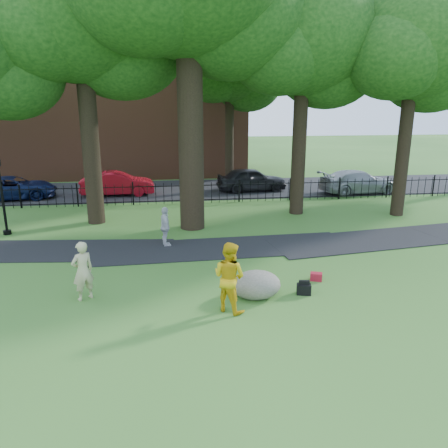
{
  "coord_description": "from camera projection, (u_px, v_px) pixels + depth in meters",
  "views": [
    {
      "loc": [
        -1.09,
        -12.3,
        5.6
      ],
      "look_at": [
        0.8,
        2.0,
        1.54
      ],
      "focal_mm": 35.0,
      "sensor_mm": 36.0,
      "label": 1
    }
  ],
  "objects": [
    {
      "name": "tree_row",
      "position": [
        199.0,
        41.0,
        19.26
      ],
      "size": [
        26.82,
        7.96,
        12.42
      ],
      "color": "black",
      "rests_on": "ground"
    },
    {
      "name": "man",
      "position": [
        229.0,
        277.0,
        11.88
      ],
      "size": [
        1.21,
        1.2,
        1.98
      ],
      "primitive_type": "imported",
      "rotation": [
        0.0,
        0.0,
        2.39
      ],
      "color": "gold",
      "rests_on": "ground"
    },
    {
      "name": "navy_van",
      "position": [
        13.0,
        188.0,
        25.74
      ],
      "size": [
        5.1,
        2.85,
        1.35
      ],
      "primitive_type": "imported",
      "rotation": [
        0.0,
        0.0,
        1.7
      ],
      "color": "#0C173F",
      "rests_on": "ground"
    },
    {
      "name": "iron_fence",
      "position": [
        187.0,
        193.0,
        24.68
      ],
      "size": [
        44.0,
        0.04,
        1.2
      ],
      "color": "black",
      "rests_on": "ground"
    },
    {
      "name": "silver_car",
      "position": [
        358.0,
        182.0,
        27.44
      ],
      "size": [
        5.17,
        2.62,
        1.44
      ],
      "primitive_type": "imported",
      "rotation": [
        0.0,
        0.0,
        1.7
      ],
      "color": "#969A9E",
      "rests_on": "ground"
    },
    {
      "name": "brick_building",
      "position": [
        127.0,
        96.0,
        34.16
      ],
      "size": [
        18.0,
        8.0,
        12.0
      ],
      "primitive_type": "cube",
      "color": "brown",
      "rests_on": "ground"
    },
    {
      "name": "pedestrian",
      "position": [
        165.0,
        227.0,
        17.28
      ],
      "size": [
        0.59,
        1.01,
        1.61
      ],
      "primitive_type": "imported",
      "rotation": [
        0.0,
        0.0,
        1.79
      ],
      "color": "#BAB9BE",
      "rests_on": "ground"
    },
    {
      "name": "woman",
      "position": [
        83.0,
        271.0,
        12.58
      ],
      "size": [
        0.77,
        0.71,
        1.77
      ],
      "primitive_type": "imported",
      "rotation": [
        0.0,
        0.0,
        3.73
      ],
      "color": "tan",
      "rests_on": "ground"
    },
    {
      "name": "footpath",
      "position": [
        223.0,
        248.0,
        17.24
      ],
      "size": [
        36.07,
        3.85,
        0.03
      ],
      "primitive_type": "cube",
      "rotation": [
        0.0,
        0.0,
        0.03
      ],
      "color": "black",
      "rests_on": "ground"
    },
    {
      "name": "street",
      "position": [
        184.0,
        190.0,
        28.66
      ],
      "size": [
        80.0,
        7.0,
        0.02
      ],
      "primitive_type": "cube",
      "color": "black",
      "rests_on": "ground"
    },
    {
      "name": "red_bag",
      "position": [
        316.0,
        277.0,
        14.11
      ],
      "size": [
        0.44,
        0.35,
        0.26
      ],
      "primitive_type": "cube",
      "rotation": [
        0.0,
        0.0,
        -0.36
      ],
      "color": "maroon",
      "rests_on": "ground"
    },
    {
      "name": "ground",
      "position": [
        207.0,
        291.0,
        13.39
      ],
      "size": [
        120.0,
        120.0,
        0.0
      ],
      "primitive_type": "plane",
      "color": "#326122",
      "rests_on": "ground"
    },
    {
      "name": "lamppost",
      "position": [
        2.0,
        197.0,
        18.6
      ],
      "size": [
        0.33,
        0.33,
        3.38
      ],
      "rotation": [
        0.0,
        0.0,
        0.1
      ],
      "color": "black",
      "rests_on": "ground"
    },
    {
      "name": "grey_car",
      "position": [
        252.0,
        179.0,
        28.07
      ],
      "size": [
        4.57,
        2.15,
        1.51
      ],
      "primitive_type": "imported",
      "rotation": [
        0.0,
        0.0,
        1.66
      ],
      "color": "black",
      "rests_on": "ground"
    },
    {
      "name": "red_sedan",
      "position": [
        118.0,
        184.0,
        26.76
      ],
      "size": [
        4.48,
        1.73,
        1.45
      ],
      "primitive_type": "imported",
      "rotation": [
        0.0,
        0.0,
        1.61
      ],
      "color": "maroon",
      "rests_on": "ground"
    },
    {
      "name": "backpack",
      "position": [
        304.0,
        289.0,
        13.1
      ],
      "size": [
        0.47,
        0.35,
        0.31
      ],
      "primitive_type": "cube",
      "rotation": [
        0.0,
        0.0,
        -0.22
      ],
      "color": "black",
      "rests_on": "ground"
    },
    {
      "name": "boulder",
      "position": [
        256.0,
        283.0,
        12.88
      ],
      "size": [
        1.72,
        1.48,
        0.86
      ],
      "primitive_type": "ellipsoid",
      "rotation": [
        0.0,
        0.0,
        -0.29
      ],
      "color": "slate",
      "rests_on": "ground"
    }
  ]
}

